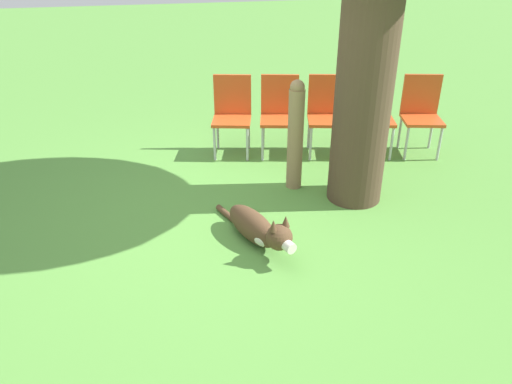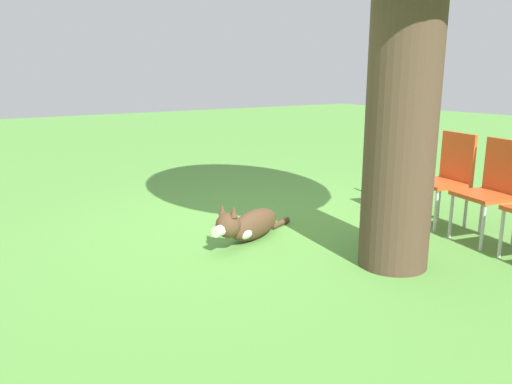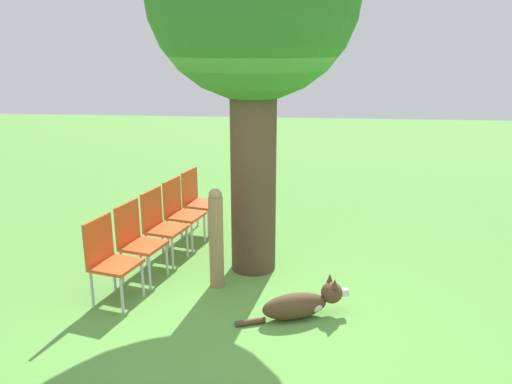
{
  "view_description": "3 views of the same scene",
  "coord_description": "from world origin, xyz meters",
  "px_view_note": "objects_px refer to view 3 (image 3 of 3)",
  "views": [
    {
      "loc": [
        4.04,
        -0.85,
        2.43
      ],
      "look_at": [
        0.5,
        -0.1,
        0.5
      ],
      "focal_mm": 35.0,
      "sensor_mm": 36.0,
      "label": 1
    },
    {
      "loc": [
        2.88,
        3.49,
        1.48
      ],
      "look_at": [
        0.46,
        -0.05,
        0.45
      ],
      "focal_mm": 35.0,
      "sensor_mm": 36.0,
      "label": 2
    },
    {
      "loc": [
        0.51,
        -4.56,
        2.58
      ],
      "look_at": [
        -0.08,
        1.11,
        0.94
      ],
      "focal_mm": 35.0,
      "sensor_mm": 36.0,
      "label": 3
    }
  ],
  "objects_px": {
    "oak_tree": "(253,1)",
    "red_chair_4": "(197,197)",
    "dog": "(304,303)",
    "red_chair_0": "(108,256)",
    "red_chair_3": "(180,209)",
    "red_chair_1": "(136,237)",
    "fence_post": "(216,238)",
    "red_chair_2": "(160,222)"
  },
  "relations": [
    {
      "from": "fence_post",
      "to": "red_chair_2",
      "type": "bearing_deg",
      "value": 143.04
    },
    {
      "from": "red_chair_0",
      "to": "red_chair_1",
      "type": "bearing_deg",
      "value": 92.33
    },
    {
      "from": "dog",
      "to": "red_chair_3",
      "type": "distance_m",
      "value": 2.47
    },
    {
      "from": "oak_tree",
      "to": "red_chair_3",
      "type": "relative_size",
      "value": 4.73
    },
    {
      "from": "fence_post",
      "to": "red_chair_4",
      "type": "bearing_deg",
      "value": 109.34
    },
    {
      "from": "red_chair_4",
      "to": "red_chair_0",
      "type": "bearing_deg",
      "value": -87.67
    },
    {
      "from": "fence_post",
      "to": "red_chair_0",
      "type": "distance_m",
      "value": 1.15
    },
    {
      "from": "red_chair_3",
      "to": "dog",
      "type": "bearing_deg",
      "value": -32.12
    },
    {
      "from": "dog",
      "to": "red_chair_2",
      "type": "xyz_separation_m",
      "value": [
        -1.81,
        1.21,
        0.37
      ]
    },
    {
      "from": "red_chair_2",
      "to": "dog",
      "type": "bearing_deg",
      "value": -19.93
    },
    {
      "from": "red_chair_0",
      "to": "red_chair_2",
      "type": "xyz_separation_m",
      "value": [
        0.22,
        1.09,
        0.0
      ]
    },
    {
      "from": "dog",
      "to": "red_chair_0",
      "type": "relative_size",
      "value": 1.22
    },
    {
      "from": "red_chair_0",
      "to": "red_chair_3",
      "type": "bearing_deg",
      "value": 92.33
    },
    {
      "from": "red_chair_1",
      "to": "red_chair_4",
      "type": "distance_m",
      "value": 1.67
    },
    {
      "from": "oak_tree",
      "to": "red_chair_2",
      "type": "distance_m",
      "value": 2.81
    },
    {
      "from": "red_chair_0",
      "to": "oak_tree",
      "type": "bearing_deg",
      "value": 49.34
    },
    {
      "from": "dog",
      "to": "red_chair_2",
      "type": "bearing_deg",
      "value": 124.57
    },
    {
      "from": "red_chair_1",
      "to": "red_chair_3",
      "type": "relative_size",
      "value": 1.0
    },
    {
      "from": "red_chair_4",
      "to": "red_chair_3",
      "type": "bearing_deg",
      "value": -87.67
    },
    {
      "from": "oak_tree",
      "to": "red_chair_1",
      "type": "height_order",
      "value": "oak_tree"
    },
    {
      "from": "red_chair_0",
      "to": "fence_post",
      "type": "bearing_deg",
      "value": 38.09
    },
    {
      "from": "red_chair_2",
      "to": "red_chair_3",
      "type": "distance_m",
      "value": 0.56
    },
    {
      "from": "oak_tree",
      "to": "red_chair_4",
      "type": "bearing_deg",
      "value": 128.95
    },
    {
      "from": "red_chair_0",
      "to": "red_chair_1",
      "type": "height_order",
      "value": "same"
    },
    {
      "from": "red_chair_3",
      "to": "fence_post",
      "type": "bearing_deg",
      "value": -44.63
    },
    {
      "from": "oak_tree",
      "to": "red_chair_2",
      "type": "xyz_separation_m",
      "value": [
        -1.18,
        0.09,
        -2.55
      ]
    },
    {
      "from": "fence_post",
      "to": "oak_tree",
      "type": "bearing_deg",
      "value": 56.02
    },
    {
      "from": "red_chair_1",
      "to": "red_chair_4",
      "type": "xyz_separation_m",
      "value": [
        0.34,
        1.64,
        0.0
      ]
    },
    {
      "from": "dog",
      "to": "red_chair_0",
      "type": "height_order",
      "value": "red_chair_0"
    },
    {
      "from": "dog",
      "to": "red_chair_4",
      "type": "xyz_separation_m",
      "value": [
        -1.58,
        2.3,
        0.37
      ]
    },
    {
      "from": "fence_post",
      "to": "red_chair_1",
      "type": "height_order",
      "value": "fence_post"
    },
    {
      "from": "oak_tree",
      "to": "red_chair_1",
      "type": "bearing_deg",
      "value": -160.69
    },
    {
      "from": "red_chair_0",
      "to": "red_chair_2",
      "type": "bearing_deg",
      "value": 92.33
    },
    {
      "from": "fence_post",
      "to": "red_chair_3",
      "type": "relative_size",
      "value": 1.25
    },
    {
      "from": "red_chair_0",
      "to": "red_chair_2",
      "type": "height_order",
      "value": "same"
    },
    {
      "from": "dog",
      "to": "red_chair_2",
      "type": "relative_size",
      "value": 1.22
    },
    {
      "from": "oak_tree",
      "to": "dog",
      "type": "relative_size",
      "value": 3.87
    },
    {
      "from": "red_chair_2",
      "to": "red_chair_3",
      "type": "height_order",
      "value": "same"
    },
    {
      "from": "red_chair_3",
      "to": "red_chair_4",
      "type": "xyz_separation_m",
      "value": [
        0.11,
        0.55,
        0.0
      ]
    },
    {
      "from": "fence_post",
      "to": "red_chair_2",
      "type": "distance_m",
      "value": 1.03
    },
    {
      "from": "dog",
      "to": "red_chair_1",
      "type": "distance_m",
      "value": 2.06
    },
    {
      "from": "fence_post",
      "to": "red_chair_4",
      "type": "xyz_separation_m",
      "value": [
        -0.6,
        1.71,
        -0.06
      ]
    }
  ]
}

